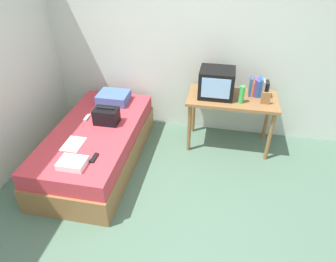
{
  "coord_description": "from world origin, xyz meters",
  "views": [
    {
      "loc": [
        0.51,
        -2.04,
        2.59
      ],
      "look_at": [
        -0.08,
        1.0,
        0.51
      ],
      "focal_mm": 32.51,
      "sensor_mm": 36.0,
      "label": 1
    }
  ],
  "objects_px": {
    "picture_frame": "(266,98)",
    "pillow": "(114,97)",
    "tv": "(217,83)",
    "remote_dark": "(94,158)",
    "magazine": "(73,144)",
    "desk": "(232,104)",
    "folded_towel": "(73,163)",
    "book_row": "(259,88)",
    "remote_silver": "(87,118)",
    "handbag": "(106,116)",
    "water_bottle": "(242,95)",
    "bed": "(97,145)"
  },
  "relations": [
    {
      "from": "picture_frame",
      "to": "pillow",
      "type": "relative_size",
      "value": 0.38
    },
    {
      "from": "tv",
      "to": "remote_dark",
      "type": "bearing_deg",
      "value": -132.74
    },
    {
      "from": "picture_frame",
      "to": "magazine",
      "type": "distance_m",
      "value": 2.38
    },
    {
      "from": "desk",
      "to": "tv",
      "type": "relative_size",
      "value": 2.64
    },
    {
      "from": "picture_frame",
      "to": "folded_towel",
      "type": "height_order",
      "value": "picture_frame"
    },
    {
      "from": "picture_frame",
      "to": "tv",
      "type": "bearing_deg",
      "value": 169.57
    },
    {
      "from": "magazine",
      "to": "folded_towel",
      "type": "distance_m",
      "value": 0.39
    },
    {
      "from": "desk",
      "to": "picture_frame",
      "type": "distance_m",
      "value": 0.45
    },
    {
      "from": "book_row",
      "to": "remote_silver",
      "type": "relative_size",
      "value": 1.71
    },
    {
      "from": "handbag",
      "to": "pillow",
      "type": "bearing_deg",
      "value": 100.65
    },
    {
      "from": "desk",
      "to": "book_row",
      "type": "bearing_deg",
      "value": 19.24
    },
    {
      "from": "tv",
      "to": "handbag",
      "type": "xyz_separation_m",
      "value": [
        -1.31,
        -0.58,
        -0.31
      ]
    },
    {
      "from": "magazine",
      "to": "folded_towel",
      "type": "relative_size",
      "value": 1.04
    },
    {
      "from": "water_bottle",
      "to": "handbag",
      "type": "height_order",
      "value": "water_bottle"
    },
    {
      "from": "folded_towel",
      "to": "tv",
      "type": "bearing_deg",
      "value": 46.57
    },
    {
      "from": "tv",
      "to": "book_row",
      "type": "height_order",
      "value": "tv"
    },
    {
      "from": "bed",
      "to": "desk",
      "type": "bearing_deg",
      "value": 23.64
    },
    {
      "from": "water_bottle",
      "to": "remote_dark",
      "type": "bearing_deg",
      "value": -142.79
    },
    {
      "from": "remote_silver",
      "to": "folded_towel",
      "type": "xyz_separation_m",
      "value": [
        0.24,
        -0.91,
        0.02
      ]
    },
    {
      "from": "book_row",
      "to": "desk",
      "type": "bearing_deg",
      "value": -160.76
    },
    {
      "from": "book_row",
      "to": "magazine",
      "type": "distance_m",
      "value": 2.41
    },
    {
      "from": "handbag",
      "to": "magazine",
      "type": "xyz_separation_m",
      "value": [
        -0.22,
        -0.51,
        -0.1
      ]
    },
    {
      "from": "tv",
      "to": "magazine",
      "type": "relative_size",
      "value": 1.52
    },
    {
      "from": "folded_towel",
      "to": "book_row",
      "type": "bearing_deg",
      "value": 39.03
    },
    {
      "from": "picture_frame",
      "to": "remote_dark",
      "type": "distance_m",
      "value": 2.18
    },
    {
      "from": "desk",
      "to": "magazine",
      "type": "height_order",
      "value": "desk"
    },
    {
      "from": "picture_frame",
      "to": "remote_silver",
      "type": "relative_size",
      "value": 1.1
    },
    {
      "from": "folded_towel",
      "to": "pillow",
      "type": "bearing_deg",
      "value": 92.04
    },
    {
      "from": "bed",
      "to": "picture_frame",
      "type": "distance_m",
      "value": 2.21
    },
    {
      "from": "book_row",
      "to": "pillow",
      "type": "height_order",
      "value": "book_row"
    },
    {
      "from": "remote_silver",
      "to": "pillow",
      "type": "bearing_deg",
      "value": 69.07
    },
    {
      "from": "remote_dark",
      "to": "folded_towel",
      "type": "bearing_deg",
      "value": -138.74
    },
    {
      "from": "desk",
      "to": "pillow",
      "type": "bearing_deg",
      "value": -179.28
    },
    {
      "from": "desk",
      "to": "remote_dark",
      "type": "distance_m",
      "value": 1.91
    },
    {
      "from": "tv",
      "to": "bed",
      "type": "bearing_deg",
      "value": -152.93
    },
    {
      "from": "pillow",
      "to": "folded_towel",
      "type": "distance_m",
      "value": 1.41
    },
    {
      "from": "water_bottle",
      "to": "folded_towel",
      "type": "relative_size",
      "value": 0.8
    },
    {
      "from": "tv",
      "to": "magazine",
      "type": "height_order",
      "value": "tv"
    },
    {
      "from": "bed",
      "to": "water_bottle",
      "type": "bearing_deg",
      "value": 18.61
    },
    {
      "from": "picture_frame",
      "to": "water_bottle",
      "type": "bearing_deg",
      "value": -175.3
    },
    {
      "from": "desk",
      "to": "remote_silver",
      "type": "height_order",
      "value": "desk"
    },
    {
      "from": "book_row",
      "to": "pillow",
      "type": "relative_size",
      "value": 0.59
    },
    {
      "from": "pillow",
      "to": "desk",
      "type": "bearing_deg",
      "value": 0.72
    },
    {
      "from": "bed",
      "to": "remote_silver",
      "type": "distance_m",
      "value": 0.39
    },
    {
      "from": "tv",
      "to": "water_bottle",
      "type": "distance_m",
      "value": 0.36
    },
    {
      "from": "magazine",
      "to": "remote_silver",
      "type": "xyz_separation_m",
      "value": [
        -0.08,
        0.56,
        0.01
      ]
    },
    {
      "from": "magazine",
      "to": "handbag",
      "type": "bearing_deg",
      "value": 67.0
    },
    {
      "from": "folded_towel",
      "to": "magazine",
      "type": "bearing_deg",
      "value": 115.08
    },
    {
      "from": "book_row",
      "to": "pillow",
      "type": "distance_m",
      "value": 1.98
    },
    {
      "from": "desk",
      "to": "folded_towel",
      "type": "xyz_separation_m",
      "value": [
        -1.58,
        -1.43,
        -0.1
      ]
    }
  ]
}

